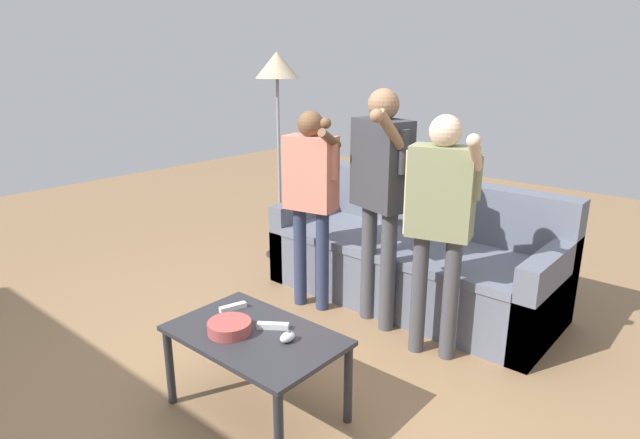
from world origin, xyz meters
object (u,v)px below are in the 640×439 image
Objects in this scene: snack_bowl at (229,327)px; player_center at (381,182)px; player_right at (440,211)px; game_remote_nunchuk at (288,337)px; player_left at (311,188)px; couch at (413,260)px; game_remote_wand_near at (273,326)px; coffee_table at (255,344)px; game_remote_wand_far at (233,307)px; floor_lamp at (277,79)px.

player_center reaches higher than snack_bowl.
snack_bowl is 0.15× the size of player_right.
game_remote_nunchuk is 0.06× the size of player_left.
player_left is 0.97× the size of player_right.
game_remote_nunchuk is 1.17m from player_right.
couch is 0.99m from player_left.
game_remote_wand_near is (0.14, 0.17, -0.01)m from snack_bowl.
snack_bowl is 1.36m from player_left.
player_center is at bearing 94.48° from coffee_table.
player_right is 1.30m from game_remote_wand_far.
floor_lamp reaches higher than player_center.
player_right is (0.50, 1.18, 0.45)m from snack_bowl.
coffee_table is at bearing -164.89° from game_remote_nunchuk.
player_right reaches higher than game_remote_nunchuk.
player_center is (1.45, -0.52, -0.60)m from floor_lamp.
player_center reaches higher than player_right.
floor_lamp is 2.16m from player_right.
snack_bowl is 1.36m from player_right.
couch reaches higher than game_remote_wand_far.
player_right reaches higher than game_remote_wand_near.
game_remote_wand_near is 0.32m from game_remote_wand_far.
floor_lamp reaches higher than player_right.
snack_bowl reaches higher than game_remote_wand_near.
snack_bowl is (0.02, -1.81, 0.18)m from couch.
player_left is at bearing 113.20° from snack_bowl.
floor_lamp reaches higher than game_remote_wand_far.
player_left is 1.29m from game_remote_wand_near.
player_left is (-0.61, 1.12, 0.51)m from coffee_table.
game_remote_wand_near is 0.99× the size of game_remote_wand_far.
game_remote_wand_far is at bearing 160.66° from coffee_table.
game_remote_nunchuk is (0.28, 0.12, -0.01)m from snack_bowl.
player_center is at bearing 10.94° from player_left.
coffee_table is 9.98× the size of game_remote_nunchuk.
player_right is (1.02, -0.01, 0.03)m from player_left.
game_remote_nunchuk is 0.05× the size of player_center.
floor_lamp is at bearing 133.80° from game_remote_wand_near.
game_remote_wand_near reaches higher than coffee_table.
coffee_table is 0.48× the size of floor_lamp.
player_left reaches higher than couch.
couch is at bearing 51.05° from player_left.
couch is at bearing 90.49° from snack_bowl.
player_left is at bearing 108.02° from game_remote_wand_far.
floor_lamp is at bearing 179.56° from couch.
game_remote_wand_near is at bearing 163.15° from game_remote_nunchuk.
game_remote_wand_far is (1.26, -1.64, -1.14)m from floor_lamp.
game_remote_wand_near is at bearing 70.18° from coffee_table.
player_left is at bearing 122.30° from game_remote_wand_near.
couch reaches higher than coffee_table.
player_center is 0.52m from player_right.
player_left is at bearing 118.77° from coffee_table.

